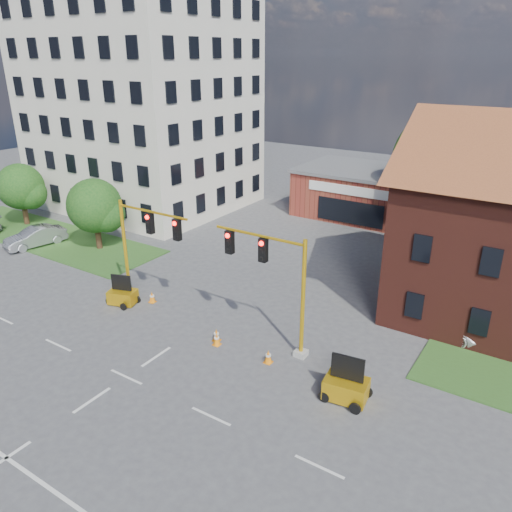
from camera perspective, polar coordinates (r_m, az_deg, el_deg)
name	(u,v)px	position (r m, az deg, el deg)	size (l,w,h in m)	color
ground	(126,377)	(24.71, -14.60, -13.23)	(120.00, 120.00, 0.00)	#464648
grass_verge_nw	(46,236)	(44.68, -22.90, 2.15)	(22.00, 6.00, 0.08)	#315720
lane_markings	(73,413)	(23.28, -20.18, -16.48)	(60.00, 36.00, 0.01)	silver
office_block	(139,96)	(50.02, -13.17, 17.40)	(18.40, 15.40, 20.60)	beige
brick_shop	(368,192)	(47.23, 12.68, 7.11)	(12.40, 8.40, 4.30)	maroon
tree_large	(443,163)	(41.75, 20.58, 9.94)	(7.33, 6.98, 9.92)	#311E12
tree_nw_front	(97,208)	(39.21, -17.68, 5.27)	(4.27, 4.07, 5.49)	#311E12
tree_nw_rear	(23,188)	(47.46, -25.09, 7.01)	(4.12, 3.93, 5.38)	#311E12
signal_mast_west	(144,243)	(29.38, -12.68, 1.51)	(5.30, 0.60, 6.20)	gray
signal_mast_east	(274,277)	(24.29, 2.02, -2.42)	(5.30, 0.60, 6.20)	gray
trailer_west	(123,295)	(31.00, -15.00, -4.36)	(1.84, 1.51, 1.81)	gold
trailer_east	(346,387)	(22.61, 10.26, -14.49)	(1.99, 1.46, 2.10)	gold
cone_a	(152,297)	(30.89, -11.80, -4.62)	(0.40, 0.40, 0.70)	orange
cone_b	(217,339)	(26.15, -4.52, -9.46)	(0.40, 0.40, 0.70)	orange
cone_c	(216,335)	(26.50, -4.55, -8.99)	(0.40, 0.40, 0.70)	orange
cone_d	(268,357)	(24.74, 1.40, -11.42)	(0.40, 0.40, 0.70)	orange
pickup_white	(447,319)	(29.11, 21.01, -6.71)	(2.28, 4.94, 1.37)	white
sedan_silver_front	(35,237)	(42.44, -23.91, 2.01)	(1.60, 4.58, 1.51)	#929599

